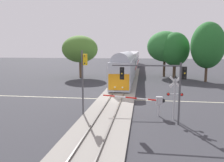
% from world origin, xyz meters
% --- Properties ---
extents(ground_plane, '(220.00, 220.00, 0.00)m').
position_xyz_m(ground_plane, '(0.00, 0.00, 0.00)').
color(ground_plane, '#333338').
extents(road_centre_stripe, '(44.00, 0.20, 0.01)m').
position_xyz_m(road_centre_stripe, '(0.00, 0.00, 0.00)').
color(road_centre_stripe, beige).
rests_on(road_centre_stripe, ground).
extents(railway_track, '(4.40, 80.00, 0.32)m').
position_xyz_m(railway_track, '(0.00, 0.00, 0.10)').
color(railway_track, gray).
rests_on(railway_track, ground).
extents(commuter_train, '(3.04, 63.18, 5.16)m').
position_xyz_m(commuter_train, '(0.00, 32.17, 2.74)').
color(commuter_train, '#B2B7C1').
rests_on(commuter_train, railway_track).
extents(crossing_gate_near, '(5.64, 0.40, 1.87)m').
position_xyz_m(crossing_gate_near, '(4.01, -6.12, 1.43)').
color(crossing_gate_near, '#B7B7BC').
rests_on(crossing_gate_near, ground).
extents(crossing_signal_mast, '(1.36, 0.44, 3.86)m').
position_xyz_m(crossing_signal_mast, '(5.82, -6.95, 2.36)').
color(crossing_signal_mast, '#B2B2B7').
rests_on(crossing_signal_mast, ground).
extents(traffic_signal_near_right, '(5.86, 0.38, 4.99)m').
position_xyz_m(traffic_signal_near_right, '(4.36, -8.14, 3.79)').
color(traffic_signal_near_right, '#4C4C51').
rests_on(traffic_signal_near_right, ground).
extents(traffic_signal_median, '(0.53, 0.38, 5.91)m').
position_xyz_m(traffic_signal_median, '(-2.11, -6.86, 3.95)').
color(traffic_signal_median, '#4C4C51').
rests_on(traffic_signal_median, ground).
extents(oak_far_right, '(5.69, 5.69, 9.31)m').
position_xyz_m(oak_far_right, '(9.57, 20.81, 5.87)').
color(oak_far_right, '#4C3828').
rests_on(oak_far_right, ground).
extents(oak_behind_train, '(7.35, 7.35, 8.69)m').
position_xyz_m(oak_behind_train, '(-9.84, 18.96, 5.93)').
color(oak_behind_train, brown).
rests_on(oak_behind_train, ground).
extents(maple_right_background, '(5.93, 5.93, 10.78)m').
position_xyz_m(maple_right_background, '(14.61, 16.35, 6.61)').
color(maple_right_background, '#4C3828').
rests_on(maple_right_background, ground).
extents(elm_centre_background, '(7.50, 7.50, 9.70)m').
position_xyz_m(elm_centre_background, '(7.72, 22.93, 6.47)').
color(elm_centre_background, '#4C3828').
rests_on(elm_centre_background, ground).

